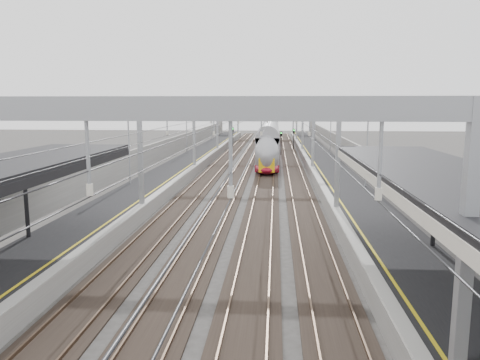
# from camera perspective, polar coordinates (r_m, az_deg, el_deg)

# --- Properties ---
(platform_left) EXTENTS (4.00, 120.00, 1.00)m
(platform_left) POSITION_cam_1_polar(r_m,az_deg,el_deg) (53.93, -6.79, 1.70)
(platform_left) COLOR black
(platform_left) RESTS_ON ground
(platform_right) EXTENTS (4.00, 120.00, 1.00)m
(platform_right) POSITION_cam_1_polar(r_m,az_deg,el_deg) (53.21, 10.38, 1.52)
(platform_right) COLOR black
(platform_right) RESTS_ON ground
(tracks) EXTENTS (11.40, 140.00, 0.20)m
(tracks) POSITION_cam_1_polar(r_m,az_deg,el_deg) (53.03, 1.73, 1.14)
(tracks) COLOR black
(tracks) RESTS_ON ground
(overhead_line) EXTENTS (13.00, 140.00, 6.60)m
(overhead_line) POSITION_cam_1_polar(r_m,az_deg,el_deg) (59.14, 2.06, 7.90)
(overhead_line) COLOR #919499
(overhead_line) RESTS_ON platform_left
(overbridge) EXTENTS (22.00, 2.20, 6.90)m
(overbridge) POSITION_cam_1_polar(r_m,az_deg,el_deg) (107.51, 3.13, 8.01)
(overbridge) COLOR gray
(overbridge) RESTS_ON ground
(wall_left) EXTENTS (0.30, 120.00, 3.20)m
(wall_left) POSITION_cam_1_polar(r_m,az_deg,el_deg) (54.51, -10.12, 2.87)
(wall_left) COLOR gray
(wall_left) RESTS_ON ground
(wall_right) EXTENTS (0.30, 120.00, 3.20)m
(wall_right) POSITION_cam_1_polar(r_m,az_deg,el_deg) (53.51, 13.82, 2.63)
(wall_right) COLOR gray
(wall_right) RESTS_ON ground
(train) EXTENTS (2.63, 47.94, 4.16)m
(train) POSITION_cam_1_polar(r_m,az_deg,el_deg) (70.31, 3.64, 4.74)
(train) COLOR maroon
(train) RESTS_ON ground
(signal_green) EXTENTS (0.32, 0.32, 3.48)m
(signal_green) POSITION_cam_1_polar(r_m,az_deg,el_deg) (83.34, -0.87, 5.70)
(signal_green) COLOR black
(signal_green) RESTS_ON ground
(signal_red_near) EXTENTS (0.32, 0.32, 3.48)m
(signal_red_near) POSITION_cam_1_polar(r_m,az_deg,el_deg) (70.83, 5.03, 5.05)
(signal_red_near) COLOR black
(signal_red_near) RESTS_ON ground
(signal_red_far) EXTENTS (0.32, 0.32, 3.48)m
(signal_red_far) POSITION_cam_1_polar(r_m,az_deg,el_deg) (78.97, 6.57, 5.45)
(signal_red_far) COLOR black
(signal_red_far) RESTS_ON ground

